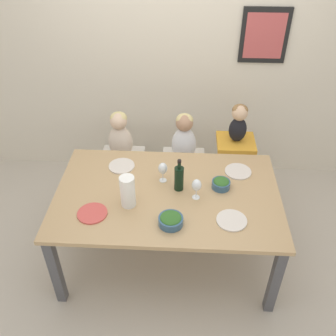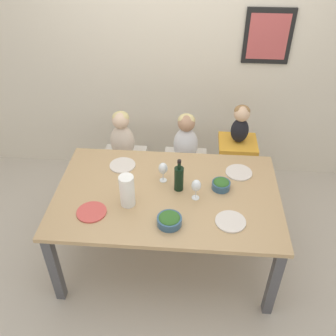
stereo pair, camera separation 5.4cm
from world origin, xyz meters
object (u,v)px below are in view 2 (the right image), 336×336
object	(u,v)px
paper_towel_roll	(127,191)
dinner_plate_front_right	(230,221)
chair_far_left	(124,162)
salad_bowl_large	(169,220)
wine_bottle	(179,178)
person_baby_right	(241,122)
wine_glass_far	(163,169)
person_child_center	(186,137)
salad_bowl_small	(221,184)
person_child_left	(122,135)
chair_right_highchair	(236,154)
dinner_plate_front_left	(92,212)
wine_glass_near	(196,186)
dinner_plate_back_right	(239,172)
dinner_plate_back_left	(123,165)
chair_far_center	(185,165)

from	to	relation	value
paper_towel_roll	dinner_plate_front_right	distance (m)	0.78
chair_far_left	salad_bowl_large	xyz separation A→B (m)	(0.54, -1.15, 0.38)
wine_bottle	dinner_plate_front_right	xyz separation A→B (m)	(0.39, -0.33, -0.10)
person_baby_right	wine_glass_far	xyz separation A→B (m)	(-0.65, -0.67, -0.06)
person_child_center	salad_bowl_small	xyz separation A→B (m)	(0.30, -0.73, 0.05)
salad_bowl_small	person_child_left	bearing A→B (deg)	141.54
chair_right_highchair	dinner_plate_front_left	world-z (taller)	dinner_plate_front_left
salad_bowl_small	salad_bowl_large	bearing A→B (deg)	-131.99
chair_far_left	person_child_center	distance (m)	0.70
wine_bottle	wine_glass_near	xyz separation A→B (m)	(0.13, -0.10, 0.01)
wine_glass_near	wine_glass_far	world-z (taller)	same
dinner_plate_front_left	dinner_plate_back_right	size ratio (longest dim) A/B	1.00
wine_bottle	dinner_plate_front_right	bearing A→B (deg)	-40.66
wine_bottle	dinner_plate_front_left	distance (m)	0.70
paper_towel_roll	dinner_plate_back_left	world-z (taller)	paper_towel_roll
chair_far_left	wine_glass_far	xyz separation A→B (m)	(0.46, -0.67, 0.46)
chair_far_left	wine_glass_far	size ratio (longest dim) A/B	2.73
person_child_center	dinner_plate_front_right	size ratio (longest dim) A/B	2.24
chair_far_left	person_child_center	xyz separation A→B (m)	(0.61, 0.00, 0.33)
person_child_left	dinner_plate_back_right	distance (m)	1.20
chair_far_center	person_child_center	bearing A→B (deg)	90.00
wine_glass_near	dinner_plate_front_left	xyz separation A→B (m)	(-0.75, -0.22, -0.11)
wine_bottle	person_child_left	bearing A→B (deg)	127.60
person_child_left	wine_glass_near	xyz separation A→B (m)	(0.72, -0.86, 0.13)
dinner_plate_back_left	salad_bowl_large	bearing A→B (deg)	-55.23
wine_bottle	wine_glass_far	distance (m)	0.16
person_child_center	wine_glass_far	world-z (taller)	person_child_center
dinner_plate_front_right	dinner_plate_front_left	bearing A→B (deg)	179.02
person_child_center	salad_bowl_small	distance (m)	0.79
salad_bowl_large	dinner_plate_back_right	world-z (taller)	salad_bowl_large
dinner_plate_back_right	person_child_center	bearing A→B (deg)	131.24
wine_glass_far	salad_bowl_large	world-z (taller)	wine_glass_far
chair_far_center	wine_glass_near	size ratio (longest dim) A/B	2.73
dinner_plate_front_right	wine_bottle	bearing A→B (deg)	139.34
paper_towel_roll	dinner_plate_back_right	bearing A→B (deg)	27.13
salad_bowl_small	dinner_plate_front_left	distance (m)	1.01
salad_bowl_large	chair_far_center	bearing A→B (deg)	86.42
salad_bowl_small	dinner_plate_back_left	size ratio (longest dim) A/B	0.66
person_baby_right	person_child_center	bearing A→B (deg)	-179.94
salad_bowl_large	dinner_plate_front_right	xyz separation A→B (m)	(0.43, 0.05, -0.03)
chair_right_highchair	dinner_plate_front_left	bearing A→B (deg)	-136.67
person_child_left	wine_bottle	bearing A→B (deg)	-52.40
person_baby_right	wine_glass_near	bearing A→B (deg)	-114.28
person_child_center	wine_bottle	bearing A→B (deg)	-92.02
person_child_center	salad_bowl_small	size ratio (longest dim) A/B	3.40
chair_right_highchair	salad_bowl_large	world-z (taller)	salad_bowl_large
person_child_center	dinner_plate_front_left	bearing A→B (deg)	-120.96
salad_bowl_large	dinner_plate_back_right	xyz separation A→B (m)	(0.53, 0.62, -0.03)
person_child_left	dinner_plate_back_right	xyz separation A→B (m)	(1.07, -0.52, 0.02)
chair_right_highchair	wine_bottle	distance (m)	0.97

